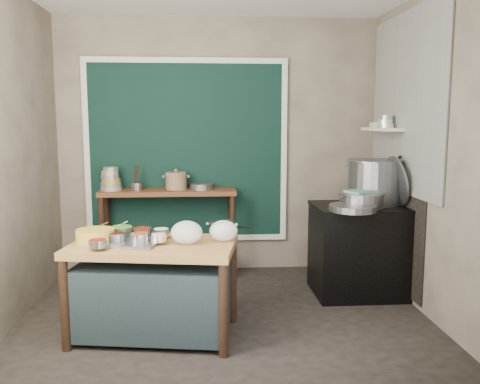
{
  "coord_description": "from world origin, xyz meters",
  "views": [
    {
      "loc": [
        -0.18,
        -4.17,
        1.69
      ],
      "look_at": [
        0.15,
        0.25,
        1.06
      ],
      "focal_mm": 38.0,
      "sensor_mm": 36.0,
      "label": 1
    }
  ],
  "objects": [
    {
      "name": "bowl_stack",
      "position": [
        -1.15,
        1.27,
        1.06
      ],
      "size": [
        0.22,
        0.22,
        0.25
      ],
      "color": "tan",
      "rests_on": "back_counter"
    },
    {
      "name": "plastic_bag_a",
      "position": [
        -0.31,
        -0.35,
        0.84
      ],
      "size": [
        0.27,
        0.24,
        0.18
      ],
      "primitive_type": "ellipsoid",
      "rotation": [
        0.0,
        0.0,
        -0.17
      ],
      "color": "white",
      "rests_on": "prep_table"
    },
    {
      "name": "condiment_tray",
      "position": [
        -0.79,
        -0.29,
        0.76
      ],
      "size": [
        0.61,
        0.49,
        0.02
      ],
      "primitive_type": "cube",
      "rotation": [
        0.0,
        0.0,
        -0.21
      ],
      "color": "gray",
      "rests_on": "prep_table"
    },
    {
      "name": "green_cloth",
      "position": [
        1.3,
        0.42,
        1.03
      ],
      "size": [
        0.33,
        0.3,
        0.02
      ],
      "primitive_type": "cube",
      "rotation": [
        0.0,
        0.0,
        0.45
      ],
      "color": "slate",
      "rests_on": "steamer"
    },
    {
      "name": "soot_patch",
      "position": [
        1.74,
        0.65,
        0.7
      ],
      "size": [
        0.01,
        1.3,
        1.3
      ],
      "primitive_type": "cube",
      "color": "black",
      "rests_on": "right_wall"
    },
    {
      "name": "tile_panel",
      "position": [
        1.74,
        0.55,
        1.85
      ],
      "size": [
        0.02,
        1.7,
        1.7
      ],
      "primitive_type": "cube",
      "color": "#B2B2AA",
      "rests_on": "right_wall"
    },
    {
      "name": "stock_pot",
      "position": [
        1.49,
        0.63,
        1.09
      ],
      "size": [
        0.57,
        0.57,
        0.43
      ],
      "primitive_type": null,
      "rotation": [
        0.0,
        0.0,
        0.05
      ],
      "color": "gray",
      "rests_on": "stove_top"
    },
    {
      "name": "left_wall",
      "position": [
        -1.76,
        0.0,
        1.4
      ],
      "size": [
        0.02,
        3.0,
        2.8
      ],
      "primitive_type": "cube",
      "color": "gray",
      "rests_on": "floor"
    },
    {
      "name": "yellow_basin",
      "position": [
        -1.0,
        -0.3,
        0.81
      ],
      "size": [
        0.39,
        0.39,
        0.11
      ],
      "primitive_type": "cylinder",
      "rotation": [
        0.0,
        0.0,
        -0.42
      ],
      "color": "gold",
      "rests_on": "prep_table"
    },
    {
      "name": "back_wall",
      "position": [
        0.0,
        1.51,
        1.4
      ],
      "size": [
        3.5,
        0.02,
        2.8
      ],
      "primitive_type": "cube",
      "color": "gray",
      "rests_on": "floor"
    },
    {
      "name": "shelf_bowl_green",
      "position": [
        1.63,
        1.02,
        1.64
      ],
      "size": [
        0.16,
        0.16,
        0.05
      ],
      "primitive_type": "cylinder",
      "rotation": [
        0.0,
        0.0,
        -0.1
      ],
      "color": "gray",
      "rests_on": "wall_shelf"
    },
    {
      "name": "shelf_bowl_stack",
      "position": [
        1.63,
        0.78,
        1.67
      ],
      "size": [
        0.15,
        0.15,
        0.12
      ],
      "color": "silver",
      "rests_on": "wall_shelf"
    },
    {
      "name": "condiment_bowls",
      "position": [
        -0.81,
        -0.25,
        0.81
      ],
      "size": [
        0.67,
        0.51,
        0.07
      ],
      "color": "gray",
      "rests_on": "condiment_tray"
    },
    {
      "name": "pot_lid",
      "position": [
        1.66,
        0.5,
        1.12
      ],
      "size": [
        0.13,
        0.49,
        0.48
      ],
      "primitive_type": "cylinder",
      "rotation": [
        0.0,
        1.36,
        0.02
      ],
      "color": "gray",
      "rests_on": "stove_top"
    },
    {
      "name": "utensil_cup",
      "position": [
        -0.88,
        1.26,
        0.99
      ],
      "size": [
        0.15,
        0.15,
        0.08
      ],
      "primitive_type": "cylinder",
      "rotation": [
        0.0,
        0.0,
        -0.08
      ],
      "color": "gray",
      "rests_on": "back_counter"
    },
    {
      "name": "prep_table",
      "position": [
        -0.57,
        -0.3,
        0.38
      ],
      "size": [
        1.35,
        0.91,
        0.75
      ],
      "primitive_type": "cube",
      "rotation": [
        0.0,
        0.0,
        -0.16
      ],
      "color": "olive",
      "rests_on": "floor"
    },
    {
      "name": "right_wall",
      "position": [
        1.76,
        0.0,
        1.4
      ],
      "size": [
        0.02,
        3.0,
        2.8
      ],
      "primitive_type": "cube",
      "color": "gray",
      "rests_on": "floor"
    },
    {
      "name": "curtain_frame",
      "position": [
        -0.35,
        1.46,
        1.35
      ],
      "size": [
        2.22,
        0.03,
        2.02
      ],
      "primitive_type": null,
      "color": "beige",
      "rests_on": "back_wall"
    },
    {
      "name": "wall_shelf",
      "position": [
        1.63,
        0.85,
        1.6
      ],
      "size": [
        0.22,
        0.7,
        0.03
      ],
      "primitive_type": "cube",
      "color": "beige",
      "rests_on": "right_wall"
    },
    {
      "name": "curtain_panel",
      "position": [
        -0.35,
        1.47,
        1.35
      ],
      "size": [
        2.1,
        0.02,
        1.9
      ],
      "primitive_type": "cube",
      "color": "black",
      "rests_on": "back_wall"
    },
    {
      "name": "plastic_bag_b",
      "position": [
        -0.02,
        -0.28,
        0.83
      ],
      "size": [
        0.26,
        0.24,
        0.16
      ],
      "primitive_type": "ellipsoid",
      "rotation": [
        0.0,
        0.0,
        -0.26
      ],
      "color": "white",
      "rests_on": "prep_table"
    },
    {
      "name": "floor",
      "position": [
        0.0,
        0.0,
        -0.01
      ],
      "size": [
        3.5,
        3.0,
        0.02
      ],
      "primitive_type": "cube",
      "color": "#2D2722",
      "rests_on": "ground"
    },
    {
      "name": "stove_top",
      "position": [
        1.35,
        0.55,
        0.86
      ],
      "size": [
        0.92,
        0.69,
        0.03
      ],
      "primitive_type": "cube",
      "color": "black",
      "rests_on": "stove_block"
    },
    {
      "name": "saucepan",
      "position": [
        -0.03,
        -0.07,
        0.81
      ],
      "size": [
        0.26,
        0.26,
        0.12
      ],
      "primitive_type": null,
      "rotation": [
        0.0,
        0.0,
        -0.22
      ],
      "color": "gray",
      "rests_on": "prep_table"
    },
    {
      "name": "shallow_pan",
      "position": [
        1.17,
        0.24,
        0.91
      ],
      "size": [
        0.54,
        0.54,
        0.06
      ],
      "primitive_type": "cylinder",
      "rotation": [
        0.0,
        0.0,
        0.32
      ],
      "color": "gray",
      "rests_on": "stove_top"
    },
    {
      "name": "stove_block",
      "position": [
        1.35,
        0.55,
        0.42
      ],
      "size": [
        0.9,
        0.68,
        0.85
      ],
      "primitive_type": "cube",
      "color": "black",
      "rests_on": "floor"
    },
    {
      "name": "back_counter",
      "position": [
        -0.55,
        1.28,
        0.47
      ],
      "size": [
        1.45,
        0.4,
        0.95
      ],
      "primitive_type": "cube",
      "color": "#5D2E1A",
      "rests_on": "floor"
    },
    {
      "name": "ceramic_crock",
      "position": [
        -0.46,
        1.31,
        1.03
      ],
      "size": [
        0.25,
        0.25,
        0.17
      ],
      "primitive_type": null,
      "rotation": [
        0.0,
        0.0,
        -0.03
      ],
      "color": "#7F6245",
      "rests_on": "back_counter"
    },
    {
      "name": "wide_bowl",
      "position": [
        -0.19,
        1.28,
        0.98
      ],
      "size": [
        0.3,
        0.3,
        0.06
      ],
      "primitive_type": "cylinder",
      "rotation": [
        0.0,
        0.0,
        -0.16
      ],
      "color": "gray",
      "rests_on": "back_counter"
    },
    {
      "name": "steamer",
      "position": [
        1.3,
        0.42,
        0.95
      ],
      "size": [
        0.54,
        0.54,
        0.14
      ],
      "primitive_type": null,
      "rotation": [
        0.0,
        0.0,
        0.27
      ],
      "color": "gray",
      "rests_on": "stove_top"
    }
  ]
}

